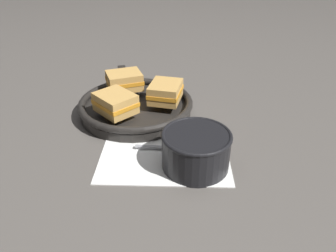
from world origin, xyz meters
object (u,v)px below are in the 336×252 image
Objects in this scene: soup_bowl at (196,148)px; skillet at (136,106)px; sandwich_near_left at (124,81)px; sandwich_far_left at (165,92)px; sandwich_near_right at (115,103)px; spoon at (185,148)px.

soup_bowl is 0.27m from skillet.
sandwich_near_left is at bearing 127.91° from skillet.
sandwich_near_right is at bearing -142.44° from sandwich_far_left.
sandwich_near_left is at bearing 97.56° from sandwich_near_right.
soup_bowl is 1.17× the size of sandwich_near_right.
soup_bowl is 1.45× the size of sandwich_far_left.
skillet is 0.09m from sandwich_near_right.
sandwich_near_left is (-0.20, 0.21, 0.06)m from spoon.
spoon is at bearing -22.62° from sandwich_near_right.
sandwich_far_left is at bearing 6.06° from skillet.
sandwich_near_left is at bearing 127.54° from spoon.
sandwich_far_left is (0.11, 0.08, 0.00)m from sandwich_near_right.
sandwich_near_right reaches higher than skillet.
spoon is (-0.03, 0.05, -0.04)m from soup_bowl.
spoon is 0.21m from skillet.
spoon is at bearing -65.06° from sandwich_far_left.
spoon is 0.39× the size of skillet.
sandwich_near_right reaches higher than soup_bowl.
skillet is (-0.15, 0.15, 0.01)m from spoon.
soup_bowl reaches higher than spoon.
skillet is 3.38× the size of sandwich_near_left.
sandwich_near_right is (0.02, -0.13, 0.00)m from sandwich_near_left.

